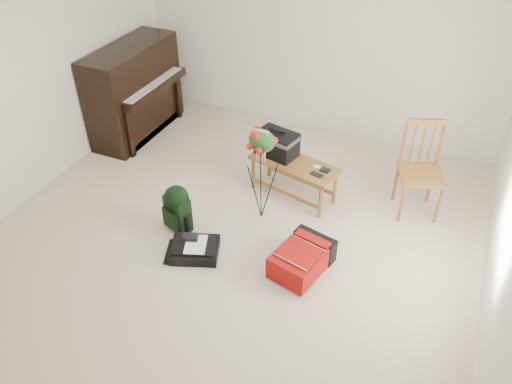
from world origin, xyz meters
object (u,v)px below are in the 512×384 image
at_px(green_backpack, 177,207).
at_px(flower_stand, 262,176).
at_px(bench, 281,151).
at_px(dining_chair, 422,171).
at_px(black_duffel, 195,249).
at_px(red_suitcase, 303,256).
at_px(piano, 135,93).

height_order(green_backpack, flower_stand, flower_stand).
xyz_separation_m(bench, flower_stand, (-0.01, -0.53, -0.00)).
distance_m(dining_chair, flower_stand, 1.76).
distance_m(bench, green_backpack, 1.34).
xyz_separation_m(bench, black_duffel, (-0.39, -1.36, -0.49)).
relative_size(dining_chair, black_duffel, 1.83).
xyz_separation_m(black_duffel, green_backpack, (-0.36, 0.28, 0.23)).
bearing_deg(red_suitcase, black_duffel, -151.97).
bearing_deg(red_suitcase, bench, 135.53).
bearing_deg(flower_stand, bench, 89.82).
xyz_separation_m(dining_chair, green_backpack, (-2.28, -1.39, -0.22)).
bearing_deg(flower_stand, black_duffel, -114.14).
distance_m(dining_chair, black_duffel, 2.59).
height_order(bench, black_duffel, bench).
bearing_deg(black_duffel, bench, 53.36).
relative_size(red_suitcase, flower_stand, 0.62).
height_order(bench, green_backpack, bench).
height_order(bench, flower_stand, flower_stand).
xyz_separation_m(bench, green_backpack, (-0.74, -1.08, -0.26)).
bearing_deg(black_duffel, piano, 115.13).
bearing_deg(dining_chair, flower_stand, -172.17).
height_order(black_duffel, green_backpack, green_backpack).
bearing_deg(piano, red_suitcase, -28.12).
bearing_deg(bench, flower_stand, -77.46).
distance_m(dining_chair, red_suitcase, 1.68).
relative_size(piano, flower_stand, 1.31).
bearing_deg(green_backpack, piano, 154.39).
bearing_deg(piano, bench, -12.89).
distance_m(piano, black_duffel, 2.77).
distance_m(piano, bench, 2.40).
bearing_deg(red_suitcase, dining_chair, 71.62).
height_order(dining_chair, red_suitcase, dining_chair).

